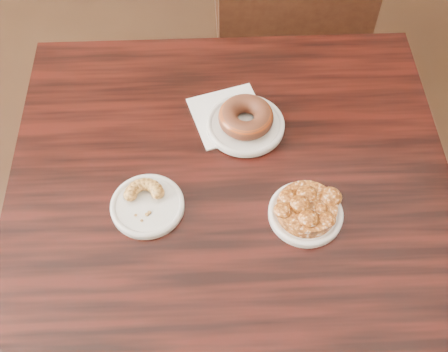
{
  "coord_description": "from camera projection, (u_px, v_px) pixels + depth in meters",
  "views": [
    {
      "loc": [
        -0.06,
        -0.6,
        1.74
      ],
      "look_at": [
        -0.0,
        0.04,
        0.8
      ],
      "focal_mm": 45.0,
      "sensor_mm": 36.0,
      "label": 1
    }
  ],
  "objects": [
    {
      "name": "plate_fritter",
      "position": [
        305.0,
        214.0,
        1.14
      ],
      "size": [
        0.15,
        0.15,
        0.01
      ],
      "primitive_type": "cylinder",
      "color": "white",
      "rests_on": "cafe_table"
    },
    {
      "name": "chair_far",
      "position": [
        284.0,
        20.0,
        1.93
      ],
      "size": [
        0.53,
        0.53,
        0.9
      ],
      "primitive_type": null,
      "rotation": [
        0.0,
        0.0,
        3.1
      ],
      "color": "black",
      "rests_on": "floor"
    },
    {
      "name": "glazed_donut",
      "position": [
        246.0,
        117.0,
        1.24
      ],
      "size": [
        0.12,
        0.12,
        0.04
      ],
      "primitive_type": "torus",
      "color": "maroon",
      "rests_on": "plate_donut"
    },
    {
      "name": "plate_cruller",
      "position": [
        147.0,
        206.0,
        1.15
      ],
      "size": [
        0.15,
        0.15,
        0.01
      ],
      "primitive_type": "cylinder",
      "color": "silver",
      "rests_on": "cafe_table"
    },
    {
      "name": "apple_fritter",
      "position": [
        307.0,
        207.0,
        1.12
      ],
      "size": [
        0.16,
        0.16,
        0.04
      ],
      "primitive_type": null,
      "color": "#481E07",
      "rests_on": "plate_fritter"
    },
    {
      "name": "cruller_fragment",
      "position": [
        146.0,
        201.0,
        1.13
      ],
      "size": [
        0.1,
        0.1,
        0.03
      ],
      "primitive_type": null,
      "color": "#5E3812",
      "rests_on": "plate_cruller"
    },
    {
      "name": "plate_donut",
      "position": [
        245.0,
        125.0,
        1.27
      ],
      "size": [
        0.18,
        0.18,
        0.01
      ],
      "primitive_type": "cylinder",
      "color": "silver",
      "rests_on": "napkin"
    },
    {
      "name": "napkin",
      "position": [
        229.0,
        116.0,
        1.29
      ],
      "size": [
        0.19,
        0.19,
        0.0
      ],
      "primitive_type": "cube",
      "rotation": [
        0.0,
        0.0,
        0.24
      ],
      "color": "white",
      "rests_on": "cafe_table"
    },
    {
      "name": "floor",
      "position": [
        225.0,
        329.0,
        1.78
      ],
      "size": [
        5.0,
        5.0,
        0.0
      ],
      "primitive_type": "plane",
      "color": "black",
      "rests_on": "ground"
    },
    {
      "name": "cafe_table",
      "position": [
        230.0,
        269.0,
        1.49
      ],
      "size": [
        1.0,
        1.0,
        0.75
      ],
      "primitive_type": "cube",
      "rotation": [
        0.0,
        0.0,
        -0.05
      ],
      "color": "black",
      "rests_on": "floor"
    }
  ]
}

